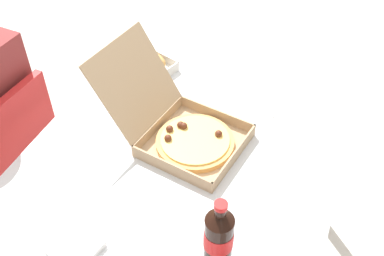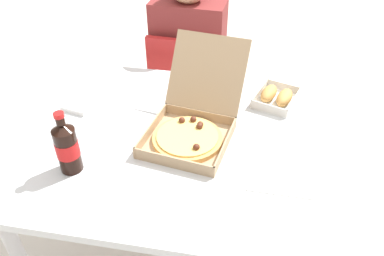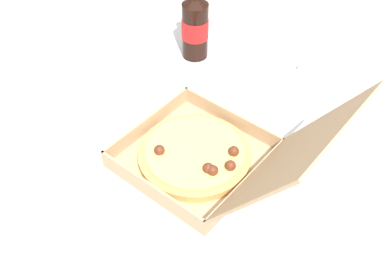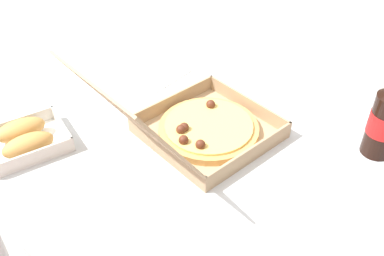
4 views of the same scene
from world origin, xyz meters
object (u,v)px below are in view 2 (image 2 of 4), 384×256
(paper_menu, at_px, (280,178))
(napkin_pile, at_px, (80,105))
(diner_person, at_px, (191,51))
(pizza_box_open, at_px, (191,126))
(bread_side_box, at_px, (276,96))
(chair, at_px, (189,90))
(cola_bottle, at_px, (67,147))

(paper_menu, xyz_separation_m, napkin_pile, (-0.80, 0.27, 0.01))
(diner_person, height_order, pizza_box_open, diner_person)
(bread_side_box, bearing_deg, diner_person, 133.03)
(diner_person, distance_m, napkin_pile, 0.73)
(pizza_box_open, xyz_separation_m, bread_side_box, (0.30, 0.28, -0.02))
(chair, xyz_separation_m, paper_menu, (0.46, -0.86, 0.25))
(pizza_box_open, height_order, bread_side_box, pizza_box_open)
(diner_person, relative_size, pizza_box_open, 2.38)
(chair, xyz_separation_m, cola_bottle, (-0.22, -0.93, 0.34))
(pizza_box_open, bearing_deg, diner_person, 100.26)
(napkin_pile, bearing_deg, paper_menu, -18.74)
(napkin_pile, bearing_deg, pizza_box_open, -12.30)
(pizza_box_open, bearing_deg, bread_side_box, 42.63)
(diner_person, relative_size, bread_side_box, 5.05)
(pizza_box_open, bearing_deg, cola_bottle, -145.97)
(chair, distance_m, cola_bottle, 1.01)
(pizza_box_open, relative_size, paper_menu, 2.30)
(bread_side_box, xyz_separation_m, cola_bottle, (-0.66, -0.52, 0.07))
(diner_person, xyz_separation_m, pizza_box_open, (0.14, -0.75, 0.08))
(bread_side_box, bearing_deg, cola_bottle, -141.76)
(bread_side_box, relative_size, napkin_pile, 2.07)
(chair, distance_m, bread_side_box, 0.66)
(pizza_box_open, relative_size, bread_side_box, 2.12)
(diner_person, xyz_separation_m, paper_menu, (0.46, -0.91, 0.04))
(diner_person, distance_m, bread_side_box, 0.65)
(diner_person, bearing_deg, chair, -93.44)
(napkin_pile, bearing_deg, chair, 60.16)
(chair, height_order, napkin_pile, chair)
(pizza_box_open, distance_m, napkin_pile, 0.49)
(diner_person, xyz_separation_m, bread_side_box, (0.44, -0.47, 0.07))
(diner_person, height_order, bread_side_box, diner_person)
(bread_side_box, height_order, cola_bottle, cola_bottle)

